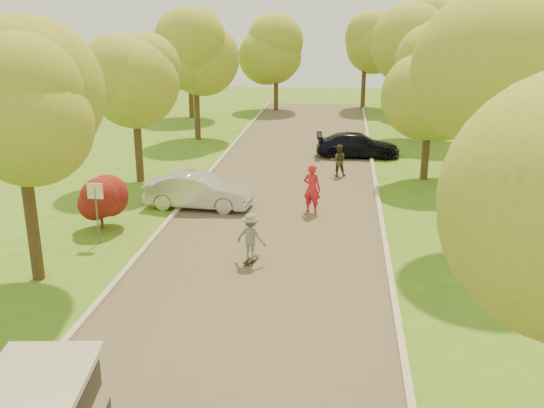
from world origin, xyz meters
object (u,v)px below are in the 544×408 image
at_px(person_striped, 312,189).
at_px(longboard, 251,260).
at_px(dark_sedan, 358,145).
at_px(skateboarder, 251,237).
at_px(silver_sedan, 198,191).
at_px(street_sign, 96,200).
at_px(person_olive, 338,160).

bearing_deg(person_striped, longboard, 94.31).
bearing_deg(dark_sedan, skateboarder, 163.03).
xyz_separation_m(silver_sedan, person_striped, (4.63, -0.09, 0.28)).
bearing_deg(dark_sedan, silver_sedan, 142.76).
height_order(street_sign, longboard, street_sign).
bearing_deg(skateboarder, person_olive, -87.33).
height_order(street_sign, dark_sedan, street_sign).
distance_m(silver_sedan, person_olive, 7.96).
bearing_deg(longboard, person_olive, -87.33).
height_order(person_striped, person_olive, person_striped).
relative_size(longboard, skateboarder, 0.53).
height_order(skateboarder, person_striped, person_striped).
height_order(skateboarder, person_olive, skateboarder).
relative_size(silver_sedan, person_olive, 2.75).
xyz_separation_m(longboard, person_olive, (2.60, 11.03, 0.70)).
bearing_deg(silver_sedan, dark_sedan, -29.80).
bearing_deg(street_sign, longboard, -10.60).
xyz_separation_m(street_sign, person_olive, (8.09, 10.01, -0.78)).
xyz_separation_m(silver_sedan, skateboarder, (2.99, -5.38, 0.16)).
distance_m(street_sign, silver_sedan, 5.09).
height_order(silver_sedan, person_striped, person_striped).
height_order(silver_sedan, longboard, silver_sedan).
relative_size(dark_sedan, person_olive, 2.89).
relative_size(longboard, person_striped, 0.41).
bearing_deg(silver_sedan, street_sign, 153.84).
xyz_separation_m(skateboarder, person_striped, (1.64, 5.28, 0.12)).
bearing_deg(silver_sedan, skateboarder, -147.22).
height_order(silver_sedan, dark_sedan, silver_sedan).
relative_size(dark_sedan, longboard, 5.53).
relative_size(person_striped, person_olive, 1.26).
height_order(street_sign, person_olive, street_sign).
xyz_separation_m(skateboarder, person_olive, (2.60, 11.03, -0.09)).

